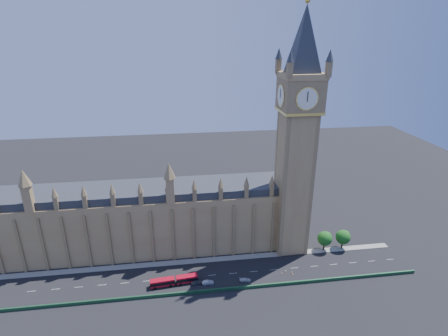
{
  "coord_description": "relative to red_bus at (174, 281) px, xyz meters",
  "views": [
    {
      "loc": [
        -6.2,
        -107.03,
        85.12
      ],
      "look_at": [
        9.88,
        10.0,
        39.07
      ],
      "focal_mm": 28.0,
      "sensor_mm": 36.0,
      "label": 1
    }
  ],
  "objects": [
    {
      "name": "cone_c",
      "position": [
        44.13,
        0.32,
        -1.21
      ],
      "size": [
        0.53,
        0.53,
        0.64
      ],
      "rotation": [
        0.0,
        0.0,
        0.43
      ],
      "color": "black",
      "rests_on": "ground"
    },
    {
      "name": "cone_a",
      "position": [
        41.97,
        1.32,
        -1.18
      ],
      "size": [
        0.49,
        0.49,
        0.69
      ],
      "rotation": [
        0.0,
        0.0,
        0.15
      ],
      "color": "black",
      "rests_on": "ground"
    },
    {
      "name": "cone_b",
      "position": [
        40.29,
        0.25,
        -1.2
      ],
      "size": [
        0.52,
        0.52,
        0.65
      ],
      "rotation": [
        0.0,
        0.0,
        0.31
      ],
      "color": "black",
      "rests_on": "ground"
    },
    {
      "name": "red_bus",
      "position": [
        0.0,
        0.0,
        0.0
      ],
      "size": [
        17.2,
        4.06,
        2.9
      ],
      "rotation": [
        0.0,
        0.0,
        0.09
      ],
      "color": "#AB0B1F",
      "rests_on": "ground"
    },
    {
      "name": "car_white",
      "position": [
        25.8,
        -1.79,
        -0.93
      ],
      "size": [
        4.28,
        2.07,
        1.2
      ],
      "primitive_type": "imported",
      "rotation": [
        0.0,
        0.0,
        1.47
      ],
      "color": "silver",
      "rests_on": "ground"
    },
    {
      "name": "tree_east_far",
      "position": [
        70.35,
        13.29,
        4.12
      ],
      "size": [
        6.0,
        6.0,
        8.5
      ],
      "color": "#382619",
      "rests_on": "ground"
    },
    {
      "name": "car_silver",
      "position": [
        12.13,
        -1.4,
        -0.83
      ],
      "size": [
        4.28,
        1.69,
        1.39
      ],
      "primitive_type": "imported",
      "rotation": [
        0.0,
        0.0,
        1.62
      ],
      "color": "#B3B4BB",
      "rests_on": "ground"
    },
    {
      "name": "bridge_parapet",
      "position": [
        10.13,
        -5.8,
        -0.93
      ],
      "size": [
        160.0,
        0.6,
        1.2
      ],
      "primitive_type": "cube",
      "color": "#1E4C2D",
      "rests_on": "ground"
    },
    {
      "name": "elizabeth_tower",
      "position": [
        48.13,
        17.2,
        53.03
      ],
      "size": [
        20.59,
        20.59,
        105.0
      ],
      "color": "#99744A",
      "rests_on": "ground"
    },
    {
      "name": "ground",
      "position": [
        10.13,
        3.2,
        -1.53
      ],
      "size": [
        400.0,
        400.0,
        0.0
      ],
      "primitive_type": "plane",
      "color": "black",
      "rests_on": "ground"
    },
    {
      "name": "cone_d",
      "position": [
        44.13,
        -0.69,
        -1.21
      ],
      "size": [
        0.52,
        0.52,
        0.65
      ],
      "rotation": [
        0.0,
        0.0,
        -0.33
      ],
      "color": "black",
      "rests_on": "ground"
    },
    {
      "name": "car_grey",
      "position": [
        8.13,
        -0.86,
        -0.82
      ],
      "size": [
        4.28,
        2.09,
        1.41
      ],
      "primitive_type": "imported",
      "rotation": [
        0.0,
        0.0,
        1.68
      ],
      "color": "#44484C",
      "rests_on": "ground"
    },
    {
      "name": "palace_westminster",
      "position": [
        -14.87,
        25.2,
        12.34
      ],
      "size": [
        120.0,
        20.0,
        28.0
      ],
      "color": "#99744A",
      "rests_on": "ground"
    },
    {
      "name": "kerb_north",
      "position": [
        10.13,
        12.7,
        -1.45
      ],
      "size": [
        160.0,
        3.0,
        0.16
      ],
      "primitive_type": "cube",
      "color": "gray",
      "rests_on": "ground"
    },
    {
      "name": "tree_east_near",
      "position": [
        62.35,
        13.29,
        4.12
      ],
      "size": [
        6.0,
        6.0,
        8.5
      ],
      "color": "#382619",
      "rests_on": "ground"
    }
  ]
}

